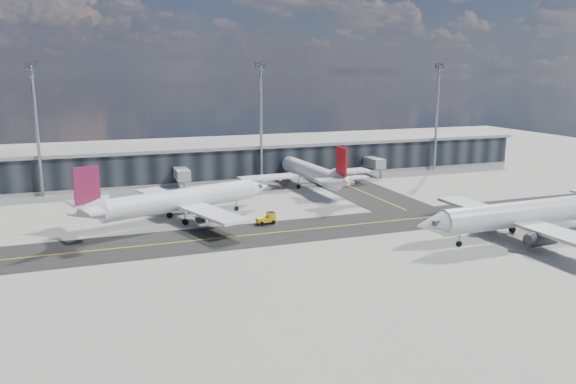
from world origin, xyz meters
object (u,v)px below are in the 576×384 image
object	(u,v)px
airliner_af	(178,200)
airliner_near	(526,214)
service_van	(347,181)
baggage_tug	(267,218)
airliner_redtail	(309,172)

from	to	relation	value
airliner_af	airliner_near	xyz separation A→B (m)	(51.54, -29.75, 0.18)
airliner_af	service_van	distance (m)	48.98
airliner_near	baggage_tug	xyz separation A→B (m)	(-36.97, 22.46, -3.02)
airliner_near	baggage_tug	size ratio (longest dim) A/B	11.95
airliner_af	airliner_near	bearing A→B (deg)	41.00
baggage_tug	service_van	world-z (taller)	baggage_tug
airliner_af	baggage_tug	bearing A→B (deg)	44.43
airliner_redtail	airliner_near	xyz separation A→B (m)	(18.01, -49.76, 0.28)
airliner_af	airliner_redtail	distance (m)	39.05
airliner_near	service_van	xyz separation A→B (m)	(-7.61, 51.18, -3.35)
airliner_near	service_van	size ratio (longest dim) A/B	7.99
airliner_redtail	baggage_tug	world-z (taller)	airliner_redtail
airliner_near	service_van	bearing A→B (deg)	6.55
airliner_redtail	airliner_near	size ratio (longest dim) A/B	0.93
airliner_redtail	baggage_tug	bearing A→B (deg)	-127.76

